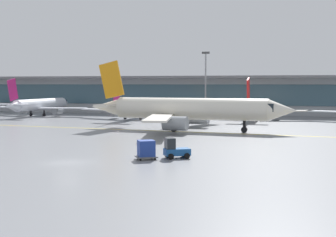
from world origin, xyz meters
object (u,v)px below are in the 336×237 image
object	(u,v)px
baggage_tug	(175,150)
cargo_dolly_lead	(146,149)
gate_airplane_3	(254,107)
apron_light_mast_1	(206,81)
gate_airplane_1	(40,105)
gate_airplane_2	(135,107)
taxiing_regional_jet	(188,109)

from	to	relation	value
baggage_tug	cargo_dolly_lead	xyz separation A→B (m)	(-2.61, -1.51, 0.16)
gate_airplane_3	cargo_dolly_lead	world-z (taller)	gate_airplane_3
apron_light_mast_1	cargo_dolly_lead	bearing A→B (deg)	-84.76
gate_airplane_1	gate_airplane_2	bearing A→B (deg)	-96.07
gate_airplane_3	apron_light_mast_1	xyz separation A→B (m)	(-11.87, 7.51, 5.60)
gate_airplane_3	cargo_dolly_lead	bearing A→B (deg)	175.28
cargo_dolly_lead	apron_light_mast_1	bearing A→B (deg)	65.25
gate_airplane_2	cargo_dolly_lead	size ratio (longest dim) A/B	10.14
gate_airplane_3	apron_light_mast_1	bearing A→B (deg)	58.66
gate_airplane_3	taxiing_regional_jet	bearing A→B (deg)	164.54
baggage_tug	gate_airplane_3	bearing A→B (deg)	56.75
taxiing_regional_jet	apron_light_mast_1	size ratio (longest dim) A/B	2.32
taxiing_regional_jet	baggage_tug	bearing A→B (deg)	-74.84
gate_airplane_2	apron_light_mast_1	bearing A→B (deg)	-43.76
gate_airplane_3	apron_light_mast_1	world-z (taller)	apron_light_mast_1
apron_light_mast_1	gate_airplane_3	bearing A→B (deg)	-32.34
gate_airplane_1	apron_light_mast_1	bearing A→B (deg)	-73.94
gate_airplane_2	cargo_dolly_lead	distance (m)	56.20
cargo_dolly_lead	apron_light_mast_1	world-z (taller)	apron_light_mast_1
gate_airplane_1	cargo_dolly_lead	xyz separation A→B (m)	(44.41, -56.88, -1.61)
gate_airplane_1	cargo_dolly_lead	bearing A→B (deg)	-138.90
gate_airplane_1	apron_light_mast_1	distance (m)	39.78
gate_airplane_1	taxiing_regional_jet	size ratio (longest dim) A/B	0.76
baggage_tug	apron_light_mast_1	bearing A→B (deg)	67.67
cargo_dolly_lead	gate_airplane_3	bearing A→B (deg)	54.27
gate_airplane_3	apron_light_mast_1	size ratio (longest dim) A/B	1.77
gate_airplane_1	cargo_dolly_lead	world-z (taller)	gate_airplane_1
gate_airplane_1	gate_airplane_3	xyz separation A→B (m)	(50.25, 1.31, 0.00)
gate_airplane_3	taxiing_regional_jet	xyz separation A→B (m)	(-8.24, -27.89, 0.82)
gate_airplane_2	taxiing_regional_jet	size ratio (longest dim) A/B	0.76
gate_airplane_1	gate_airplane_3	distance (m)	50.26
baggage_tug	gate_airplane_1	bearing A→B (deg)	100.34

